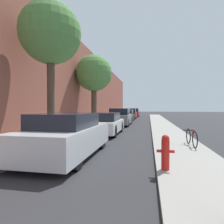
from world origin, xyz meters
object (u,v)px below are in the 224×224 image
(parked_car_maroon, at_px, (134,113))
(street_tree_far, at_px, (94,74))
(parked_car_grey, at_px, (120,117))
(bicycle, at_px, (191,137))
(fire_hydrant, at_px, (165,152))
(parked_car_black, at_px, (126,116))
(parked_car_red, at_px, (130,114))
(parked_car_white, at_px, (105,124))
(street_tree_near, at_px, (50,35))
(parked_car_silver, at_px, (67,135))

(parked_car_maroon, distance_m, street_tree_far, 19.99)
(parked_car_grey, relative_size, parked_car_maroon, 0.96)
(parked_car_grey, bearing_deg, bicycle, -65.69)
(fire_hydrant, bearing_deg, parked_car_black, 99.72)
(parked_car_red, xyz_separation_m, bicycle, (4.37, -20.15, -0.24))
(parked_car_white, bearing_deg, parked_car_maroon, 89.99)
(parked_car_white, bearing_deg, street_tree_far, 117.04)
(parked_car_black, relative_size, street_tree_far, 0.80)
(street_tree_near, height_order, street_tree_far, street_tree_near)
(bicycle, bearing_deg, street_tree_near, -176.05)
(parked_car_red, height_order, street_tree_near, street_tree_near)
(bicycle, bearing_deg, parked_car_red, 99.02)
(fire_hydrant, distance_m, bicycle, 3.45)
(parked_car_maroon, xyz_separation_m, street_tree_near, (-1.36, -26.89, 3.92))
(parked_car_red, xyz_separation_m, parked_car_maroon, (0.09, 6.03, 0.02))
(parked_car_red, distance_m, parked_car_maroon, 6.03)
(parked_car_red, relative_size, bicycle, 2.57)
(street_tree_near, bearing_deg, fire_hydrant, -29.69)
(parked_car_black, height_order, parked_car_maroon, parked_car_maroon)
(parked_car_grey, xyz_separation_m, street_tree_near, (-1.42, -10.07, 3.89))
(street_tree_near, bearing_deg, parked_car_red, 86.52)
(fire_hydrant, xyz_separation_m, bicycle, (1.26, 3.21, -0.11))
(parked_car_maroon, bearing_deg, parked_car_red, -90.85)
(parked_car_maroon, bearing_deg, parked_car_grey, -89.80)
(parked_car_silver, distance_m, parked_car_red, 22.16)
(parked_car_white, bearing_deg, parked_car_grey, 89.42)
(parked_car_white, bearing_deg, parked_car_red, 90.29)
(parked_car_black, bearing_deg, street_tree_far, -100.54)
(street_tree_far, distance_m, fire_hydrant, 11.47)
(parked_car_grey, distance_m, street_tree_near, 10.88)
(parked_car_grey, bearing_deg, parked_car_maroon, 90.20)
(street_tree_near, bearing_deg, parked_car_white, 71.59)
(parked_car_grey, distance_m, parked_car_red, 10.79)
(street_tree_near, xyz_separation_m, fire_hydrant, (4.38, -2.50, -4.06))
(fire_hydrant, bearing_deg, parked_car_silver, 158.80)
(street_tree_near, relative_size, street_tree_far, 1.03)
(street_tree_far, height_order, bicycle, street_tree_far)
(parked_car_black, bearing_deg, parked_car_maroon, 89.54)
(parked_car_black, relative_size, parked_car_red, 1.14)
(parked_car_maroon, xyz_separation_m, bicycle, (4.28, -26.18, -0.25))
(parked_car_grey, height_order, parked_car_black, parked_car_grey)
(parked_car_grey, relative_size, bicycle, 2.86)
(parked_car_white, height_order, fire_hydrant, parked_car_white)
(parked_car_red, bearing_deg, parked_car_silver, -89.92)
(parked_car_white, xyz_separation_m, parked_car_red, (-0.09, 16.79, 0.05))
(parked_car_white, relative_size, bicycle, 2.62)
(parked_car_silver, height_order, parked_car_white, parked_car_silver)
(parked_car_grey, xyz_separation_m, fire_hydrant, (2.96, -12.56, -0.17))
(parked_car_white, xyz_separation_m, bicycle, (4.29, -3.36, -0.19))
(parked_car_grey, distance_m, street_tree_far, 4.82)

